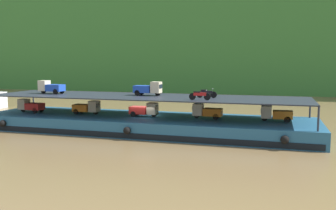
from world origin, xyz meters
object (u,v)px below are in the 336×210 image
object	(u,v)px
mini_truck_lower_bow	(276,114)
mini_truck_upper_stern	(51,87)
cargo_barge	(144,124)
mini_truck_lower_aft	(87,107)
mini_truck_upper_mid	(148,89)
mini_truck_lower_fore	(207,111)
motorcycle_upper_centre	(206,93)
motorcycle_upper_port	(200,95)
mini_truck_lower_mid	(144,110)
mini_truck_lower_stern	(31,106)

from	to	relation	value
mini_truck_lower_bow	mini_truck_upper_stern	size ratio (longest dim) A/B	0.98
cargo_barge	mini_truck_lower_aft	distance (m)	6.35
mini_truck_upper_stern	cargo_barge	bearing A→B (deg)	0.90
cargo_barge	mini_truck_lower_aft	xyz separation A→B (m)	(-6.18, -0.16, 1.44)
mini_truck_upper_mid	mini_truck_lower_fore	bearing A→B (deg)	-3.23
motorcycle_upper_centre	mini_truck_lower_fore	bearing A→B (deg)	90.89
motorcycle_upper_centre	mini_truck_upper_mid	bearing A→B (deg)	173.43
mini_truck_lower_fore	mini_truck_upper_mid	size ratio (longest dim) A/B	1.00
mini_truck_lower_aft	motorcycle_upper_centre	bearing A→B (deg)	0.81
mini_truck_upper_mid	motorcycle_upper_port	bearing A→B (deg)	-26.79
mini_truck_lower_aft	mini_truck_upper_stern	bearing A→B (deg)	-179.90
cargo_barge	motorcycle_upper_port	bearing A→B (deg)	-20.30
mini_truck_lower_mid	mini_truck_lower_fore	xyz separation A→B (m)	(6.07, 0.56, 0.00)
mini_truck_lower_mid	mini_truck_upper_mid	world-z (taller)	mini_truck_upper_mid
mini_truck_lower_fore	motorcycle_upper_centre	distance (m)	1.78
mini_truck_upper_mid	mini_truck_lower_bow	bearing A→B (deg)	-0.94
cargo_barge	mini_truck_upper_stern	world-z (taller)	mini_truck_upper_stern
mini_truck_upper_stern	motorcycle_upper_centre	distance (m)	16.54
mini_truck_lower_fore	motorcycle_upper_port	bearing A→B (deg)	-94.00
mini_truck_lower_mid	mini_truck_upper_mid	distance (m)	2.19
mini_truck_lower_stern	mini_truck_lower_mid	distance (m)	12.80
mini_truck_lower_aft	mini_truck_lower_fore	distance (m)	12.36
cargo_barge	mini_truck_upper_mid	xyz separation A→B (m)	(0.20, 0.71, 3.44)
mini_truck_lower_stern	mini_truck_lower_aft	distance (m)	6.53
mini_truck_lower_stern	motorcycle_upper_port	bearing A→B (deg)	-5.05
mini_truck_lower_mid	mini_truck_upper_stern	distance (m)	10.66
mini_truck_lower_stern	mini_truck_lower_mid	world-z (taller)	same
mini_truck_upper_stern	motorcycle_upper_centre	size ratio (longest dim) A/B	1.47
mini_truck_lower_aft	mini_truck_lower_mid	size ratio (longest dim) A/B	1.00
mini_truck_lower_stern	mini_truck_lower_aft	bearing A→B (deg)	3.56
mini_truck_lower_stern	mini_truck_upper_mid	bearing A→B (deg)	5.61
mini_truck_lower_bow	mini_truck_lower_mid	bearing A→B (deg)	-176.78
cargo_barge	mini_truck_upper_mid	distance (m)	3.52
mini_truck_lower_stern	mini_truck_upper_stern	bearing A→B (deg)	9.72
cargo_barge	mini_truck_lower_stern	xyz separation A→B (m)	(-12.70, -0.56, 1.44)
mini_truck_upper_stern	motorcycle_upper_centre	bearing A→B (deg)	0.63
cargo_barge	mini_truck_lower_mid	distance (m)	1.46
mini_truck_lower_fore	mini_truck_lower_bow	size ratio (longest dim) A/B	1.01
mini_truck_lower_fore	mini_truck_upper_mid	xyz separation A→B (m)	(-5.96, 0.34, 2.00)
mini_truck_lower_stern	motorcycle_upper_port	distance (m)	18.83
mini_truck_upper_stern	mini_truck_lower_fore	bearing A→B (deg)	1.85
motorcycle_upper_port	mini_truck_lower_mid	bearing A→B (deg)	161.01
mini_truck_lower_stern	motorcycle_upper_centre	world-z (taller)	motorcycle_upper_centre
mini_truck_lower_mid	mini_truck_upper_stern	world-z (taller)	mini_truck_upper_stern
mini_truck_lower_bow	mini_truck_upper_mid	size ratio (longest dim) A/B	0.99
mini_truck_lower_stern	motorcycle_upper_centre	size ratio (longest dim) A/B	1.45
cargo_barge	motorcycle_upper_port	world-z (taller)	motorcycle_upper_port
mini_truck_upper_mid	motorcycle_upper_centre	distance (m)	6.01
mini_truck_lower_fore	motorcycle_upper_port	xyz separation A→B (m)	(-0.18, -2.58, 1.74)
mini_truck_lower_aft	motorcycle_upper_port	xyz separation A→B (m)	(12.17, -2.06, 1.74)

